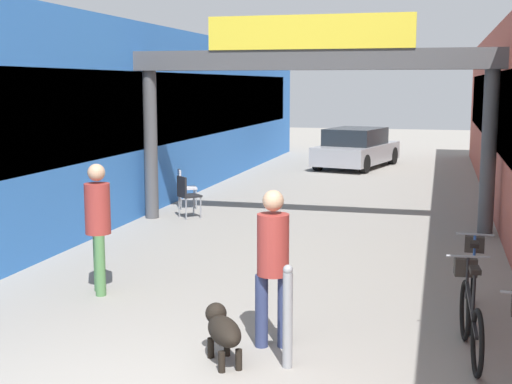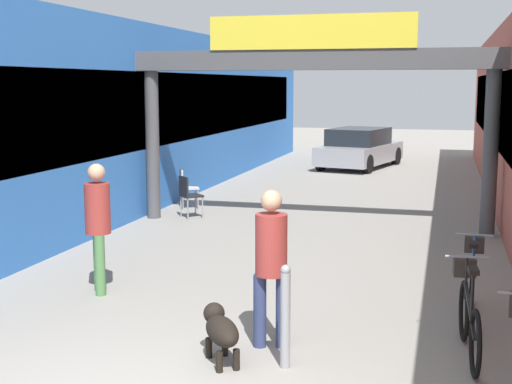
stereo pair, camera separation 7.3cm
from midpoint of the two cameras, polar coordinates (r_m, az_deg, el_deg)
name	(u,v)px [view 2 (the right image)]	position (r m, az deg, el deg)	size (l,w,h in m)	color
storefront_left	(123,115)	(17.74, -10.50, 6.05)	(3.00, 26.00, 4.07)	blue
arcade_sign_gateway	(312,78)	(13.94, 4.63, 9.06)	(7.40, 0.47, 4.09)	#4C4C4F
pedestrian_with_dog	(271,258)	(7.56, 1.50, -5.32)	(0.41, 0.41, 1.71)	navy
pedestrian_companion	(98,219)	(9.73, -12.33, -2.15)	(0.47, 0.47, 1.76)	#4C7F47
dog_on_leash	(220,329)	(7.35, -2.57, -10.90)	(0.63, 0.76, 0.55)	black
bicycle_black_second	(468,313)	(7.86, 16.89, -9.26)	(0.46, 1.69, 0.98)	black
bicycle_blue_third	(472,283)	(9.02, 17.15, -6.94)	(0.46, 1.69, 0.98)	black
bollard_post_metal	(285,316)	(7.15, 2.66, -9.86)	(0.10, 0.10, 1.05)	gray
cafe_chair_black_nearer	(188,193)	(14.98, -5.32, -0.06)	(0.57, 0.57, 0.89)	gray
cafe_chair_aluminium_farther	(186,185)	(16.14, -5.50, 0.57)	(0.54, 0.54, 0.89)	gray
parked_car_silver	(360,148)	(24.22, 8.37, 3.47)	(2.64, 4.30, 1.33)	#99999E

